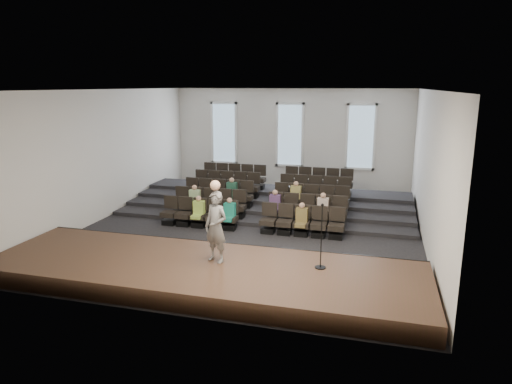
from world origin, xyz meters
TOP-DOWN VIEW (x-y plane):
  - ground at (0.00, 0.00)m, footprint 14.00×14.00m
  - ceiling at (0.00, 0.00)m, footprint 12.00×14.00m
  - wall_back at (0.00, 7.02)m, footprint 12.00×0.04m
  - wall_front at (0.00, -7.02)m, footprint 12.00×0.04m
  - wall_left at (-6.02, 0.00)m, footprint 0.04×14.00m
  - wall_right at (6.02, 0.00)m, footprint 0.04×14.00m
  - stage at (0.00, -5.10)m, footprint 11.80×3.60m
  - stage_lip at (0.00, -3.33)m, footprint 11.80×0.06m
  - risers at (0.00, 3.17)m, footprint 11.80×4.80m
  - seating_rows at (-0.00, 1.54)m, footprint 6.80×4.70m
  - windows at (0.00, 6.95)m, footprint 8.44×0.10m
  - audience at (0.00, 0.32)m, footprint 5.45×2.64m
  - speaker at (0.30, -4.79)m, footprint 0.82×0.69m
  - mic_stand at (3.08, -4.53)m, footprint 0.29×0.29m

SIDE VIEW (x-z plane):
  - ground at x=0.00m, z-range 0.00..0.00m
  - risers at x=0.00m, z-range -0.10..0.50m
  - stage at x=0.00m, z-range 0.00..0.50m
  - stage_lip at x=0.00m, z-range -0.01..0.51m
  - seating_rows at x=0.00m, z-range -0.15..1.52m
  - audience at x=0.00m, z-range 0.26..1.36m
  - mic_stand at x=3.08m, z-range 0.15..1.89m
  - speaker at x=0.30m, z-range 0.50..2.43m
  - wall_back at x=0.00m, z-range 0.00..5.00m
  - wall_front at x=0.00m, z-range 0.00..5.00m
  - wall_left at x=-6.02m, z-range 0.00..5.00m
  - wall_right at x=6.02m, z-range 0.00..5.00m
  - windows at x=0.00m, z-range 1.08..4.32m
  - ceiling at x=0.00m, z-range 5.00..5.02m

